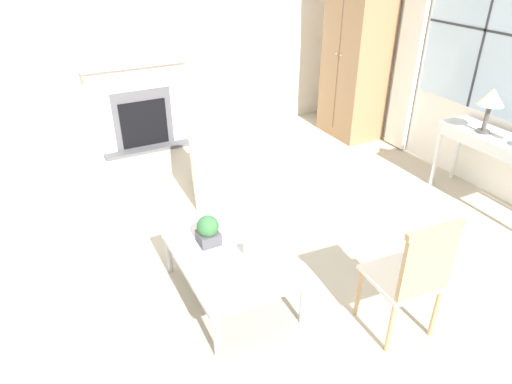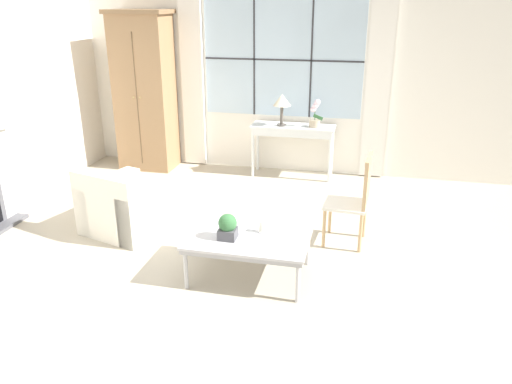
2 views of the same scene
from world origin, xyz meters
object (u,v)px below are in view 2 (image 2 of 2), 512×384
table_lamp (282,101)px  armoire (145,92)px  potted_plant_small (228,227)px  potted_orchid (315,116)px  side_chair_wooden (356,195)px  pillar_candle (262,227)px  console_table (293,132)px  armchair_upholstered (128,207)px  coffee_table (249,239)px

table_lamp → armoire: bearing=-179.7°
table_lamp → potted_plant_small: table_lamp is taller
potted_orchid → side_chair_wooden: 2.18m
armoire → potted_plant_small: (2.14, -3.01, -0.63)m
armoire → table_lamp: armoire is taller
armoire → pillar_candle: bearing=-49.4°
console_table → potted_plant_small: 3.08m
table_lamp → pillar_candle: size_ratio=3.64×
armchair_upholstered → potted_plant_small: size_ratio=4.49×
side_chair_wooden → pillar_candle: side_chair_wooden is taller
table_lamp → pillar_candle: bearing=-83.4°
pillar_candle → console_table: bearing=93.2°
table_lamp → coffee_table: 3.02m
potted_plant_small → table_lamp: bearing=90.8°
table_lamp → potted_orchid: (0.47, 0.03, -0.19)m
armoire → armchair_upholstered: (0.72, -2.20, -0.91)m
side_chair_wooden → coffee_table: (-0.93, -0.92, -0.17)m
table_lamp → pillar_candle: (0.33, -2.83, -0.64)m
table_lamp → armchair_upholstered: table_lamp is taller
side_chair_wooden → armchair_upholstered: bearing=-175.4°
potted_orchid → potted_plant_small: size_ratio=1.65×
potted_plant_small → potted_orchid: bearing=82.0°
armoire → armchair_upholstered: size_ratio=2.17×
armchair_upholstered → side_chair_wooden: 2.55m
armoire → table_lamp: size_ratio=5.13×
side_chair_wooden → pillar_candle: size_ratio=7.88×
potted_orchid → side_chair_wooden: bearing=-71.5°
armoire → table_lamp: bearing=0.3°
potted_orchid → armchair_upholstered: 2.98m
potted_orchid → table_lamp: bearing=-176.2°
console_table → potted_orchid: size_ratio=3.05×
console_table → armchair_upholstered: (-1.53, -2.26, -0.41)m
armoire → armchair_upholstered: armoire is taller
console_table → side_chair_wooden: 2.29m
armchair_upholstered → coffee_table: bearing=-24.2°
armchair_upholstered → pillar_candle: 1.81m
side_chair_wooden → pillar_candle: bearing=-135.4°
armoire → potted_orchid: size_ratio=5.91×
console_table → side_chair_wooden: side_chair_wooden is taller
armchair_upholstered → pillar_candle: bearing=-20.0°
armoire → pillar_candle: 3.77m
console_table → coffee_table: console_table is taller
console_table → potted_orchid: (0.31, -0.02, 0.25)m
table_lamp → coffee_table: size_ratio=0.41×
side_chair_wooden → coffee_table: 1.32m
potted_orchid → coffee_table: size_ratio=0.35×
pillar_candle → potted_orchid: bearing=87.0°
pillar_candle → table_lamp: bearing=96.6°
potted_orchid → armchair_upholstered: (-1.84, -2.24, -0.66)m
coffee_table → potted_plant_small: bearing=-150.7°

